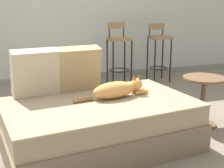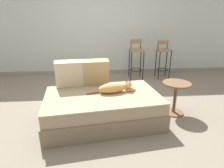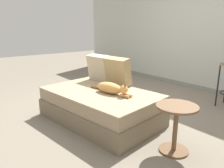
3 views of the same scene
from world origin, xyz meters
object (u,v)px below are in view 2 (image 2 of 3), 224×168
(bar_stool_near_window, at_px, (136,56))
(bar_stool_by_doorway, at_px, (163,56))
(side_table, at_px, (176,94))
(cat, at_px, (115,88))
(couch, at_px, (103,107))
(throw_pillow_middle, at_px, (96,72))
(throw_pillow_corner, at_px, (69,74))

(bar_stool_near_window, height_order, bar_stool_by_doorway, bar_stool_near_window)
(side_table, bearing_deg, cat, -174.76)
(couch, xyz_separation_m, bar_stool_near_window, (0.92, 2.05, 0.35))
(bar_stool_by_doorway, bearing_deg, throw_pillow_middle, -136.06)
(couch, distance_m, cat, 0.35)
(cat, distance_m, bar_stool_by_doorway, 2.45)
(bar_stool_by_doorway, relative_size, side_table, 1.77)
(throw_pillow_middle, distance_m, cat, 0.47)
(throw_pillow_corner, bearing_deg, bar_stool_near_window, 49.95)
(throw_pillow_corner, distance_m, side_table, 1.73)
(throw_pillow_corner, height_order, cat, throw_pillow_corner)
(cat, xyz_separation_m, side_table, (0.99, 0.09, -0.17))
(bar_stool_by_doorway, bearing_deg, bar_stool_near_window, -180.00)
(throw_pillow_corner, bearing_deg, bar_stool_by_doorway, 38.67)
(couch, distance_m, throw_pillow_corner, 0.76)
(throw_pillow_middle, bearing_deg, cat, -50.84)
(cat, bearing_deg, throw_pillow_corner, 157.28)
(throw_pillow_middle, xyz_separation_m, bar_stool_by_doorway, (1.71, 1.64, -0.08))
(couch, relative_size, bar_stool_by_doorway, 1.90)
(throw_pillow_middle, xyz_separation_m, side_table, (1.27, -0.25, -0.31))
(throw_pillow_middle, xyz_separation_m, cat, (0.28, -0.34, -0.14))
(throw_pillow_corner, relative_size, side_table, 0.83)
(couch, distance_m, throw_pillow_middle, 0.60)
(couch, height_order, cat, cat)
(bar_stool_near_window, bearing_deg, throw_pillow_middle, -121.60)
(bar_stool_by_doorway, xyz_separation_m, side_table, (-0.43, -1.90, -0.23))
(throw_pillow_corner, relative_size, cat, 0.60)
(couch, distance_m, side_table, 1.19)
(throw_pillow_corner, xyz_separation_m, cat, (0.70, -0.29, -0.15))
(throw_pillow_middle, height_order, bar_stool_by_doorway, bar_stool_by_doorway)
(couch, bearing_deg, throw_pillow_corner, 145.38)
(cat, bearing_deg, side_table, 5.24)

